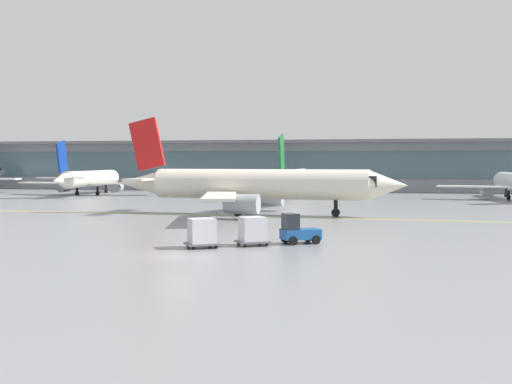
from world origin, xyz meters
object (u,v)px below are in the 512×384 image
gate_airplane_1 (90,179)px  gate_airplane_2 (294,179)px  cargo_dolly_lead (253,230)px  baggage_tug (298,231)px  taxiing_regional_jet (257,185)px  cargo_dolly_trailing (202,232)px

gate_airplane_1 → gate_airplane_2: gate_airplane_2 is taller
cargo_dolly_lead → baggage_tug: bearing=-0.0°
baggage_tug → cargo_dolly_lead: 3.27m
taxiing_regional_jet → cargo_dolly_trailing: bearing=-83.2°
gate_airplane_2 → cargo_dolly_trailing: bearing=-176.8°
gate_airplane_1 → baggage_tug: gate_airplane_1 is taller
gate_airplane_1 → gate_airplane_2: bearing=-92.7°
gate_airplane_2 → taxiing_regional_jet: bearing=-177.7°
cargo_dolly_trailing → cargo_dolly_lead: bearing=-0.0°
gate_airplane_2 → baggage_tug: gate_airplane_2 is taller
gate_airplane_1 → cargo_dolly_lead: 70.30m
gate_airplane_2 → cargo_dolly_trailing: (2.90, -59.81, -1.79)m
gate_airplane_1 → taxiing_regional_jet: (35.43, -33.40, 0.50)m
baggage_tug → gate_airplane_1: bearing=96.6°
cargo_dolly_lead → cargo_dolly_trailing: size_ratio=1.00×
gate_airplane_1 → taxiing_regional_jet: taxiing_regional_jet is taller
gate_airplane_1 → cargo_dolly_lead: bearing=-148.4°
gate_airplane_1 → cargo_dolly_lead: gate_airplane_1 is taller
taxiing_regional_jet → cargo_dolly_trailing: 26.18m
taxiing_regional_jet → baggage_tug: 23.90m
gate_airplane_1 → cargo_dolly_trailing: (37.22, -59.44, -1.58)m
gate_airplane_1 → cargo_dolly_trailing: size_ratio=10.12×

